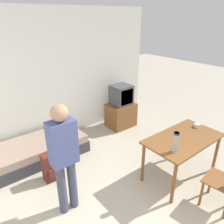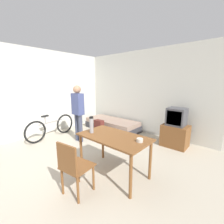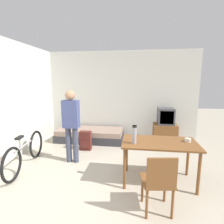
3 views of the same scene
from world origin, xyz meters
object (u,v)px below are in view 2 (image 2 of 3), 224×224
at_px(wooden_chair, 73,166).
at_px(person_standing, 78,110).
at_px(tv, 175,130).
at_px(dining_table, 114,141).
at_px(daybed, 112,125).
at_px(bicycle, 51,127).
at_px(thermos_flask, 91,124).
at_px(mate_bowl, 140,140).
at_px(backpack, 99,128).

height_order(wooden_chair, person_standing, person_standing).
distance_m(tv, dining_table, 2.07).
bearing_deg(person_standing, daybed, 89.26).
bearing_deg(bicycle, dining_table, -3.25).
bearing_deg(dining_table, thermos_flask, -161.74).
distance_m(bicycle, mate_bowl, 3.18).
relative_size(tv, mate_bowl, 9.97).
xyz_separation_m(wooden_chair, person_standing, (-1.71, 1.36, 0.44)).
distance_m(thermos_flask, backpack, 2.02).
bearing_deg(mate_bowl, bicycle, 178.61).
xyz_separation_m(daybed, thermos_flask, (1.35, -2.12, 0.74)).
height_order(daybed, wooden_chair, wooden_chair).
xyz_separation_m(tv, backpack, (-2.13, -0.75, -0.21)).
bearing_deg(thermos_flask, mate_bowl, 13.30).
relative_size(thermos_flask, backpack, 0.63).
height_order(tv, thermos_flask, thermos_flask).
distance_m(person_standing, mate_bowl, 2.34).
bearing_deg(wooden_chair, bicycle, 159.46).
distance_m(tv, bicycle, 3.61).
relative_size(daybed, thermos_flask, 6.39).
height_order(tv, dining_table, tv).
relative_size(dining_table, backpack, 2.59).
bearing_deg(tv, dining_table, -101.75).
height_order(tv, wooden_chair, tv).
bearing_deg(tv, mate_bowl, -87.94).
bearing_deg(tv, backpack, -160.55).
xyz_separation_m(tv, dining_table, (-0.42, -2.02, 0.20)).
relative_size(dining_table, bicycle, 0.78).
bearing_deg(person_standing, mate_bowl, -11.57).
distance_m(daybed, person_standing, 1.62).
bearing_deg(thermos_flask, daybed, 122.47).
distance_m(dining_table, wooden_chair, 0.83).
xyz_separation_m(bicycle, person_standing, (0.86, 0.39, 0.60)).
xyz_separation_m(bicycle, thermos_flask, (2.23, -0.29, 0.59)).
bearing_deg(person_standing, tv, 33.54).
relative_size(wooden_chair, backpack, 1.74).
xyz_separation_m(tv, person_standing, (-2.22, -1.47, 0.47)).
bearing_deg(thermos_flask, person_standing, 153.29).
bearing_deg(daybed, thermos_flask, -57.53).
height_order(dining_table, wooden_chair, wooden_chair).
relative_size(tv, dining_table, 0.81).
xyz_separation_m(wooden_chair, bicycle, (-2.57, 0.96, -0.16)).
height_order(daybed, thermos_flask, thermos_flask).
distance_m(dining_table, backpack, 2.17).
bearing_deg(dining_table, bicycle, 176.75).
bearing_deg(mate_bowl, person_standing, 168.43).
relative_size(dining_table, mate_bowl, 12.30).
bearing_deg(backpack, tv, 19.45).
xyz_separation_m(mate_bowl, backpack, (-2.20, 1.19, -0.53)).
height_order(wooden_chair, thermos_flask, thermos_flask).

